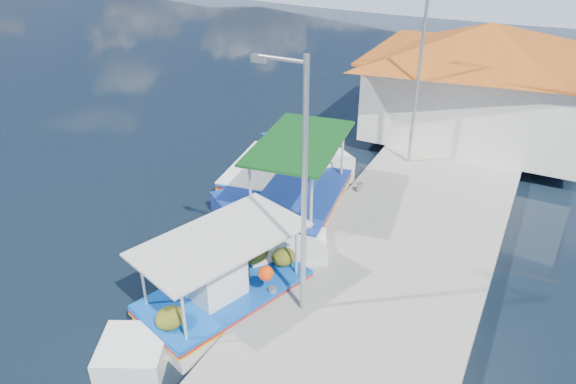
% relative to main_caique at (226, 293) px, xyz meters
% --- Properties ---
extents(ground, '(160.00, 160.00, 0.00)m').
position_rel_main_caique_xyz_m(ground, '(-2.66, -1.67, -0.46)').
color(ground, black).
rests_on(ground, ground).
extents(quay, '(5.00, 44.00, 0.50)m').
position_rel_main_caique_xyz_m(quay, '(3.24, 4.33, -0.21)').
color(quay, gray).
rests_on(quay, ground).
extents(bollards, '(0.20, 17.20, 0.30)m').
position_rel_main_caique_xyz_m(bollards, '(1.14, 3.58, 0.19)').
color(bollards, '#A5A8AD').
rests_on(bollards, quay).
extents(main_caique, '(3.57, 6.82, 2.37)m').
position_rel_main_caique_xyz_m(main_caique, '(0.00, 0.00, 0.00)').
color(main_caique, white).
rests_on(main_caique, ground).
extents(caique_green_canopy, '(3.02, 7.76, 2.93)m').
position_rel_main_caique_xyz_m(caique_green_canopy, '(-0.27, 4.83, -0.02)').
color(caique_green_canopy, white).
rests_on(caique_green_canopy, ground).
extents(caique_blue_hull, '(2.54, 6.45, 1.16)m').
position_rel_main_caique_xyz_m(caique_blue_hull, '(-2.44, 6.26, -0.14)').
color(caique_blue_hull, navy).
rests_on(caique_blue_hull, ground).
extents(harbor_building, '(10.49, 10.49, 4.40)m').
position_rel_main_caique_xyz_m(harbor_building, '(3.54, 13.33, 2.32)').
color(harbor_building, white).
rests_on(harbor_building, quay).
extents(lamp_post_near, '(1.21, 0.14, 6.00)m').
position_rel_main_caique_xyz_m(lamp_post_near, '(1.85, 0.33, 3.40)').
color(lamp_post_near, '#A5A8AD').
rests_on(lamp_post_near, quay).
extents(lamp_post_far, '(1.21, 0.14, 6.00)m').
position_rel_main_caique_xyz_m(lamp_post_far, '(1.85, 9.33, 3.40)').
color(lamp_post_far, '#A5A8AD').
rests_on(lamp_post_far, quay).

